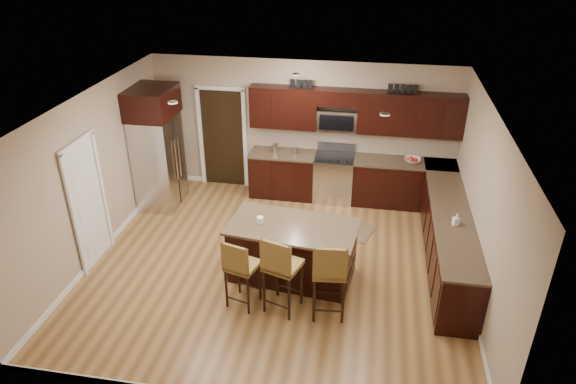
% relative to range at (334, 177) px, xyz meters
% --- Properties ---
extents(floor, '(6.00, 6.00, 0.00)m').
position_rel_range_xyz_m(floor, '(-0.68, -2.45, -0.47)').
color(floor, olive).
rests_on(floor, ground).
extents(ceiling, '(6.00, 6.00, 0.00)m').
position_rel_range_xyz_m(ceiling, '(-0.68, -2.45, 2.23)').
color(ceiling, silver).
rests_on(ceiling, wall_back).
extents(wall_back, '(6.00, 0.00, 6.00)m').
position_rel_range_xyz_m(wall_back, '(-0.68, 0.30, 0.88)').
color(wall_back, tan).
rests_on(wall_back, floor).
extents(wall_left, '(0.00, 5.50, 5.50)m').
position_rel_range_xyz_m(wall_left, '(-3.68, -2.45, 0.88)').
color(wall_left, tan).
rests_on(wall_left, floor).
extents(wall_right, '(0.00, 5.50, 5.50)m').
position_rel_range_xyz_m(wall_right, '(2.32, -2.45, 0.88)').
color(wall_right, tan).
rests_on(wall_right, floor).
extents(base_cabinets, '(4.02, 3.96, 0.92)m').
position_rel_range_xyz_m(base_cabinets, '(1.22, -1.01, -0.01)').
color(base_cabinets, black).
rests_on(base_cabinets, floor).
extents(upper_cabinets, '(4.00, 0.33, 0.80)m').
position_rel_range_xyz_m(upper_cabinets, '(0.36, 0.13, 1.37)').
color(upper_cabinets, black).
rests_on(upper_cabinets, wall_back).
extents(range, '(0.76, 0.64, 1.11)m').
position_rel_range_xyz_m(range, '(0.00, 0.00, 0.00)').
color(range, silver).
rests_on(range, floor).
extents(microwave, '(0.76, 0.31, 0.40)m').
position_rel_range_xyz_m(microwave, '(0.00, 0.15, 1.15)').
color(microwave, silver).
rests_on(microwave, upper_cabinets).
extents(doorway, '(0.85, 0.03, 2.06)m').
position_rel_range_xyz_m(doorway, '(-2.33, 0.28, 0.56)').
color(doorway, black).
rests_on(doorway, floor).
extents(pantry_door, '(0.03, 0.80, 2.04)m').
position_rel_range_xyz_m(pantry_door, '(-3.66, -2.75, 0.55)').
color(pantry_door, white).
rests_on(pantry_door, floor).
extents(letter_decor, '(2.20, 0.03, 0.15)m').
position_rel_range_xyz_m(letter_decor, '(0.22, 0.13, 1.82)').
color(letter_decor, black).
rests_on(letter_decor, upper_cabinets).
extents(island, '(2.05, 1.24, 0.92)m').
position_rel_range_xyz_m(island, '(-0.39, -2.66, -0.04)').
color(island, black).
rests_on(island, floor).
extents(stool_left, '(0.51, 0.51, 1.12)m').
position_rel_range_xyz_m(stool_left, '(-1.00, -3.50, 0.22)').
color(stool_left, olive).
rests_on(stool_left, floor).
extents(stool_mid, '(0.58, 0.58, 1.24)m').
position_rel_range_xyz_m(stool_mid, '(-0.43, -3.51, 0.30)').
color(stool_mid, olive).
rests_on(stool_mid, floor).
extents(stool_right, '(0.50, 0.50, 1.24)m').
position_rel_range_xyz_m(stool_right, '(0.26, -3.51, 0.30)').
color(stool_right, olive).
rests_on(stool_right, floor).
extents(refrigerator, '(0.79, 0.97, 2.35)m').
position_rel_range_xyz_m(refrigerator, '(-3.30, -0.77, 0.73)').
color(refrigerator, silver).
rests_on(refrigerator, floor).
extents(floor_mat, '(1.15, 0.95, 0.01)m').
position_rel_range_xyz_m(floor_mat, '(0.33, -1.11, -0.47)').
color(floor_mat, brown).
rests_on(floor_mat, floor).
extents(fruit_bowl, '(0.34, 0.34, 0.08)m').
position_rel_range_xyz_m(fruit_bowl, '(1.48, -0.00, 0.49)').
color(fruit_bowl, silver).
rests_on(fruit_bowl, base_cabinets).
extents(soap_bottle, '(0.11, 0.11, 0.19)m').
position_rel_range_xyz_m(soap_bottle, '(2.02, -2.22, 0.54)').
color(soap_bottle, '#B2B2B2').
rests_on(soap_bottle, base_cabinets).
extents(canister_tall, '(0.12, 0.12, 0.18)m').
position_rel_range_xyz_m(canister_tall, '(-1.18, -0.00, 0.54)').
color(canister_tall, silver).
rests_on(canister_tall, base_cabinets).
extents(canister_short, '(0.11, 0.11, 0.14)m').
position_rel_range_xyz_m(canister_short, '(-0.78, -0.00, 0.52)').
color(canister_short, silver).
rests_on(canister_short, base_cabinets).
extents(island_jar, '(0.10, 0.10, 0.10)m').
position_rel_range_xyz_m(island_jar, '(-0.89, -2.66, 0.50)').
color(island_jar, white).
rests_on(island_jar, island).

